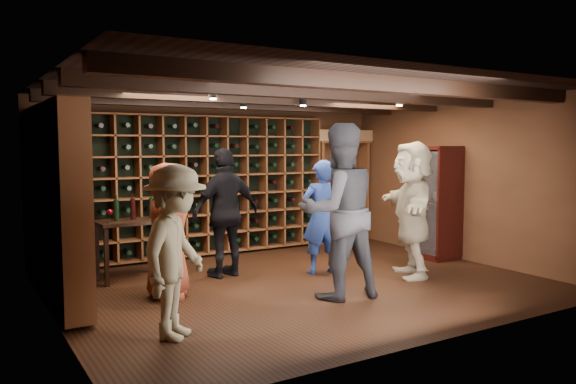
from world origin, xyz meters
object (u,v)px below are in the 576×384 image
man_grey_suit (339,211)px  tasting_table (137,226)px  display_cabinet (439,205)px  guest_red_floral (167,230)px  guest_beige (412,209)px  guest_woman_black (226,213)px  man_blue_shirt (321,217)px  guest_khaki (176,252)px

man_grey_suit → tasting_table: 2.80m
display_cabinet → guest_red_floral: bearing=179.4°
guest_red_floral → guest_beige: bearing=-75.6°
man_grey_suit → guest_red_floral: 2.03m
guest_woman_black → man_blue_shirt: bearing=148.5°
man_grey_suit → tasting_table: man_grey_suit is taller
display_cabinet → guest_woman_black: (-3.38, 0.64, 0.02)m
guest_woman_black → tasting_table: (-1.07, 0.51, -0.17)m
guest_woman_black → tasting_table: size_ratio=1.62×
display_cabinet → tasting_table: 4.59m
display_cabinet → guest_khaki: (-4.81, -1.36, -0.05)m
guest_woman_black → guest_beige: 2.54m
man_blue_shirt → guest_woman_black: bearing=-9.5°
display_cabinet → guest_red_floral: 4.41m
guest_woman_black → guest_khaki: bearing=45.3°
display_cabinet → guest_woman_black: guest_woman_black is taller
man_blue_shirt → man_grey_suit: size_ratio=0.78×
guest_red_floral → guest_beige: size_ratio=0.86×
man_grey_suit → guest_khaki: (-2.12, -0.34, -0.21)m
guest_woman_black → guest_khaki: size_ratio=1.09×
man_grey_suit → guest_red_floral: man_grey_suit is taller
man_blue_shirt → guest_beige: size_ratio=0.86×
display_cabinet → man_grey_suit: man_grey_suit is taller
man_blue_shirt → guest_red_floral: guest_red_floral is taller
display_cabinet → man_grey_suit: size_ratio=0.85×
man_blue_shirt → guest_red_floral: 2.26m
tasting_table → man_grey_suit: bearing=-53.8°
guest_woman_black → tasting_table: 1.20m
display_cabinet → man_grey_suit: bearing=-159.3°
man_blue_shirt → man_grey_suit: 1.28m
man_grey_suit → guest_woman_black: 1.79m
man_grey_suit → guest_red_floral: bearing=-23.4°
man_grey_suit → guest_woman_black: man_grey_suit is taller
man_blue_shirt → guest_khaki: guest_khaki is taller
guest_red_floral → guest_beige: 3.30m
guest_khaki → man_blue_shirt: bearing=-18.1°
man_grey_suit → tasting_table: size_ratio=1.89×
display_cabinet → man_blue_shirt: (-2.15, 0.13, -0.06)m
man_grey_suit → guest_khaki: size_ratio=1.26×
guest_red_floral → guest_khaki: 1.46m
guest_khaki → guest_beige: guest_beige is taller
man_blue_shirt → guest_red_floral: (-2.26, -0.08, 0.00)m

